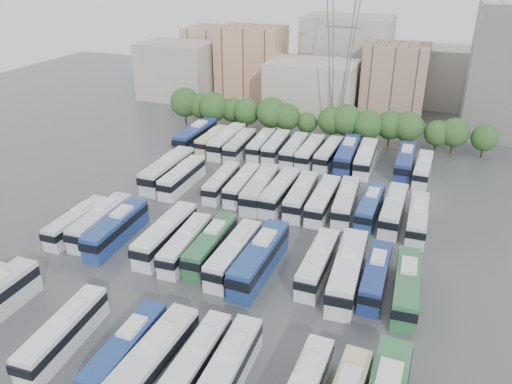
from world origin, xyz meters
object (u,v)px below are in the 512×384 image
(bus_r1_s10, at_px, (318,262))
(bus_r2_s6, at_px, (260,188))
(bus_r2_s1, at_px, (168,170))
(bus_r2_s7, at_px, (280,191))
(electricity_pylon, at_px, (341,40))
(bus_r2_s2, at_px, (182,177))
(bus_r2_s9, at_px, (323,200))
(bus_r3_s3, at_px, (240,145))
(bus_r0_s4, at_px, (64,332))
(bus_r0_s8, at_px, (196,361))
(bus_r0_s6, at_px, (126,351))
(bus_r1_s4, at_px, (166,234))
(bus_r2_s5, at_px, (242,184))
(bus_r3_s8, at_px, (329,153))
(bus_r3_s0, at_px, (196,135))
(bus_r3_s9, at_px, (347,154))
(apartment_tower, at_px, (507,72))
(bus_r1_s0, at_px, (77,222))
(bus_r2_s12, at_px, (394,209))
(bus_r3_s4, at_px, (261,144))
(bus_r1_s7, at_px, (234,254))
(bus_r3_s5, at_px, (276,146))
(bus_r1_s2, at_px, (117,228))
(bus_r1_s5, at_px, (186,244))
(bus_r0_s7, at_px, (150,364))
(bus_r2_s8, at_px, (301,195))
(bus_r1_s8, at_px, (260,258))
(bus_r1_s11, at_px, (348,270))
(bus_r3_s1, at_px, (212,139))
(bus_r3_s12, at_px, (405,161))
(bus_r3_s6, at_px, (294,149))
(bus_r0_s9, at_px, (227,371))
(bus_r3_s7, at_px, (310,152))
(bus_r3_s10, at_px, (366,158))
(bus_r1_s1, at_px, (101,221))
(bus_r2_s13, at_px, (418,218))
(bus_r3_s13, at_px, (423,169))
(bus_r2_s11, at_px, (370,206))
(bus_r1_s12, at_px, (376,275))

(bus_r1_s10, xyz_separation_m, bus_r2_s6, (-13.07, 16.56, 0.17))
(bus_r2_s1, bearing_deg, bus_r2_s7, -3.22)
(electricity_pylon, xyz_separation_m, bus_r2_s2, (-16.87, -38.05, -16.81))
(bus_r2_s9, bearing_deg, bus_r3_s3, 139.25)
(bus_r0_s4, xyz_separation_m, bus_r0_s8, (13.34, 1.16, -0.11))
(bus_r0_s6, xyz_separation_m, bus_r1_s4, (-6.73, 19.32, 0.20))
(bus_r1_s10, relative_size, bus_r2_s5, 1.03)
(bus_r3_s8, bearing_deg, bus_r1_s10, -76.62)
(bus_r3_s0, height_order, bus_r3_s9, bus_r3_s0)
(apartment_tower, xyz_separation_m, bus_r2_s7, (-32.44, -45.97, -11.09))
(bus_r2_s1, bearing_deg, bus_r1_s0, -99.03)
(bus_r3_s3, bearing_deg, bus_r2_s12, -31.19)
(bus_r3_s4, bearing_deg, bus_r1_s7, -77.80)
(bus_r3_s5, distance_m, bus_r3_s8, 10.05)
(bus_r1_s2, xyz_separation_m, bus_r2_s12, (33.30, 17.97, -0.01))
(bus_r1_s4, distance_m, bus_r3_s5, 35.94)
(apartment_tower, xyz_separation_m, bus_r1_s5, (-38.93, -64.13, -11.24))
(bus_r0_s7, bearing_deg, bus_r3_s3, 106.31)
(bus_r2_s6, xyz_separation_m, bus_r2_s8, (6.48, -0.11, -0.10))
(bus_r1_s8, relative_size, bus_r2_s2, 1.11)
(bus_r0_s4, relative_size, bus_r1_s11, 0.86)
(bus_r3_s1, relative_size, bus_r3_s12, 0.87)
(bus_r3_s6, bearing_deg, bus_r0_s7, -88.32)
(bus_r0_s8, distance_m, bus_r2_s9, 34.90)
(electricity_pylon, xyz_separation_m, bus_r3_s4, (-10.19, -19.15, -16.92))
(bus_r0_s9, distance_m, bus_r3_s7, 53.94)
(bus_r0_s9, bearing_deg, bus_r1_s10, 79.50)
(bus_r0_s4, height_order, bus_r3_s8, bus_r3_s8)
(bus_r3_s4, height_order, bus_r3_s10, bus_r3_s10)
(bus_r2_s5, distance_m, bus_r3_s4, 18.41)
(bus_r0_s8, bearing_deg, bus_r3_s6, 97.61)
(bus_r0_s7, xyz_separation_m, bus_r3_s1, (-19.63, 55.63, -0.31))
(apartment_tower, bearing_deg, bus_r0_s7, -111.26)
(bus_r1_s1, height_order, bus_r2_s2, same)
(bus_r3_s3, height_order, bus_r3_s7, bus_r3_s3)
(bus_r2_s7, relative_size, bus_r3_s10, 0.98)
(bus_r1_s11, relative_size, bus_r3_s6, 1.14)
(bus_r2_s13, xyz_separation_m, bus_r3_s8, (-16.65, 19.76, 0.02))
(bus_r2_s6, bearing_deg, bus_r3_s13, 33.90)
(bus_r1_s4, height_order, bus_r3_s3, bus_r1_s4)
(bus_r1_s0, height_order, bus_r3_s4, bus_r3_s4)
(bus_r3_s1, bearing_deg, bus_r3_s9, 1.40)
(bus_r1_s0, xyz_separation_m, bus_r2_s11, (36.24, 18.12, 0.01))
(bus_r3_s4, xyz_separation_m, bus_r3_s5, (3.05, -0.20, 0.07))
(bus_r1_s5, distance_m, bus_r1_s12, 23.06)
(electricity_pylon, height_order, bus_r1_s4, electricity_pylon)
(bus_r1_s4, xyz_separation_m, bus_r3_s3, (-3.40, 33.97, -0.12))
(bus_r0_s7, height_order, bus_r1_s1, bus_r0_s7)
(bus_r1_s5, bearing_deg, bus_r3_s4, 92.34)
(bus_r2_s2, xyz_separation_m, bus_r3_s7, (16.44, 17.96, -0.02))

